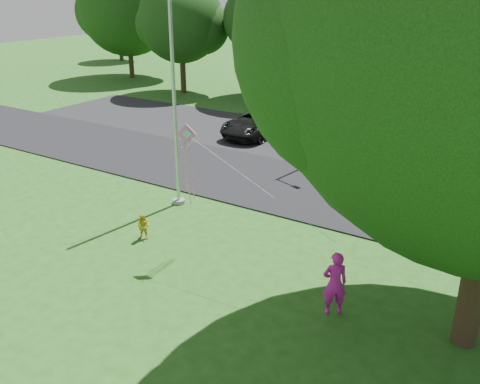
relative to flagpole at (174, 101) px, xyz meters
The scene contains 11 objects.
ground 7.39m from the flagpole, 55.01° to the right, with size 120.00×120.00×0.00m, color #1E5716.
park_road 6.73m from the flagpole, 48.81° to the left, with size 60.00×6.00×0.06m, color black.
parking_strip 11.82m from the flagpole, 71.57° to the left, with size 42.00×7.00×0.06m, color black.
flagpole is the anchor object (origin of this frame).
street_lamp 7.45m from the flagpole, 69.24° to the left, with size 1.43×0.64×5.29m.
trash_can 10.08m from the flagpole, 58.71° to the left, with size 0.54×0.54×0.86m.
tree_row 19.95m from the flagpole, 75.18° to the left, with size 64.35×11.94×10.88m.
parked_cars 11.50m from the flagpole, 72.37° to the left, with size 14.21×5.66×1.47m.
woman 9.64m from the flagpole, 24.05° to the right, with size 0.67×0.44×1.85m, color #DF1DA7.
child_yellow 4.96m from the flagpole, 72.37° to the right, with size 0.46×0.36×0.95m, color gold.
kite 4.38m from the flagpole, 45.02° to the right, with size 5.63×0.92×2.75m.
Camera 1 is at (9.28, -10.34, 8.45)m, focal length 40.00 mm.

